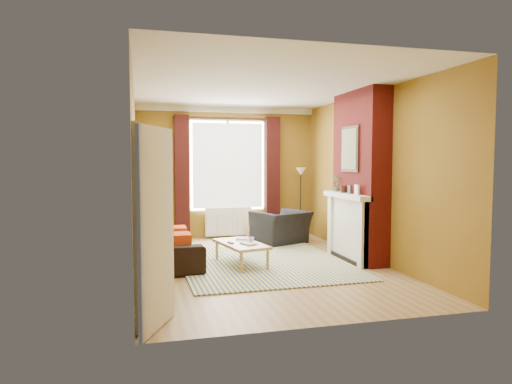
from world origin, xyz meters
TOP-DOWN VIEW (x-y plane):
  - ground at (0.00, 0.00)m, footprint 5.50×5.50m
  - room_walls at (0.64, 0.27)m, footprint 3.82×5.54m
  - striped_rug at (0.06, 0.39)m, footprint 2.66×3.65m
  - sofa at (-1.42, 0.55)m, footprint 1.00×2.19m
  - armchair at (0.90, 1.74)m, footprint 1.27×1.20m
  - coffee_table at (-0.29, 0.06)m, footprint 0.76×1.18m
  - wicker_stool at (0.52, 2.28)m, footprint 0.44×0.44m
  - floor_lamp at (1.55, 2.40)m, footprint 0.29×0.29m
  - book_a at (-0.29, -0.14)m, footprint 0.27×0.31m
  - book_b at (-0.30, 0.41)m, footprint 0.26×0.31m
  - mug at (-0.15, -0.01)m, footprint 0.14×0.14m
  - tv_remote at (-0.46, 0.06)m, footprint 0.08×0.16m

SIDE VIEW (x-z plane):
  - ground at x=0.00m, z-range 0.00..0.00m
  - striped_rug at x=0.06m, z-range 0.00..0.02m
  - wicker_stool at x=0.52m, z-range 0.00..0.47m
  - sofa at x=-1.42m, z-range 0.00..0.62m
  - coffee_table at x=-0.29m, z-range 0.14..0.51m
  - armchair at x=0.90m, z-range 0.00..0.65m
  - tv_remote at x=-0.46m, z-range 0.36..0.38m
  - book_b at x=-0.30m, z-range 0.36..0.38m
  - book_a at x=-0.29m, z-range 0.36..0.39m
  - mug at x=-0.15m, z-range 0.36..0.46m
  - floor_lamp at x=1.55m, z-range 0.44..1.94m
  - room_walls at x=0.64m, z-range -0.03..2.80m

